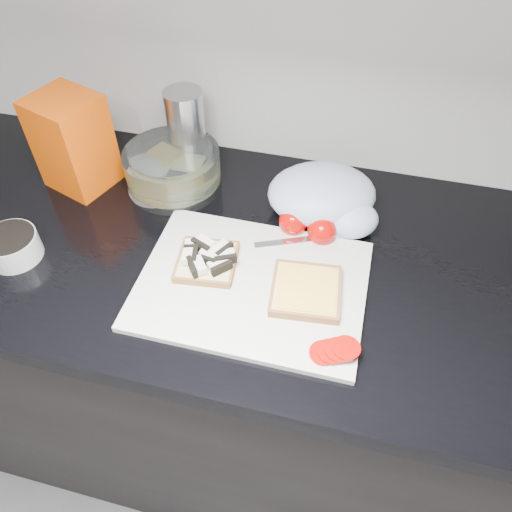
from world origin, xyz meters
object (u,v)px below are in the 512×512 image
Objects in this scene: cutting_board at (252,285)px; steel_canister at (187,133)px; glass_bowl at (173,169)px; bread_bag at (73,142)px.

steel_canister is (-0.22, 0.30, 0.09)m from cutting_board.
glass_bowl is (-0.23, 0.24, 0.04)m from cutting_board.
steel_canister is at bearing 43.83° from bread_bag.
cutting_board is at bearing -45.36° from glass_bowl.
glass_bowl is at bearing 29.48° from bread_bag.
glass_bowl is 1.01× the size of bread_bag.
cutting_board is at bearing -5.89° from bread_bag.
glass_bowl is 0.08m from steel_canister.
steel_canister reaches higher than glass_bowl.
bread_bag is (-0.43, 0.20, 0.09)m from cutting_board.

